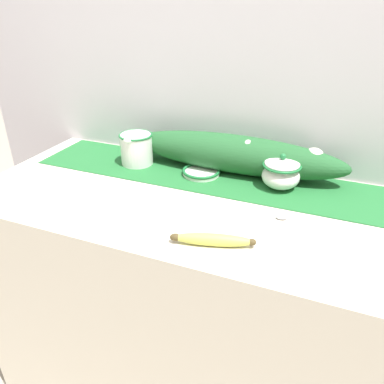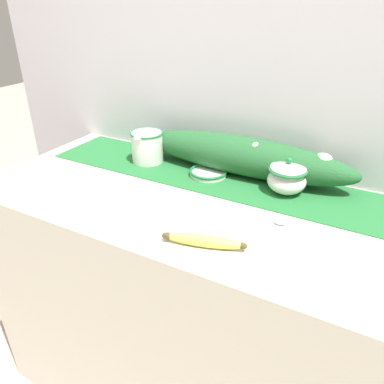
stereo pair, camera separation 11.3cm
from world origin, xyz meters
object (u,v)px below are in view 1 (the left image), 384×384
Objects in this scene: spoon at (276,217)px; small_dish at (201,172)px; banana at (213,240)px; sugar_bowl at (281,173)px; cream_pitcher at (137,148)px.

small_dish is at bearing 129.35° from spoon.
small_dish is 0.43m from banana.
banana is at bearing -65.27° from small_dish.
small_dish is 0.79× the size of spoon.
sugar_bowl is 0.21m from spoon.
spoon is (0.31, -0.19, -0.01)m from small_dish.
banana reaches higher than spoon.
cream_pitcher is 0.66× the size of banana.
sugar_bowl is 0.41m from banana.
cream_pitcher reaches higher than spoon.
cream_pitcher is 1.15× the size of sugar_bowl.
cream_pitcher reaches higher than small_dish.
sugar_bowl is 0.58× the size of banana.
cream_pitcher is 0.27m from small_dish.
sugar_bowl is at bearing 75.36° from banana.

